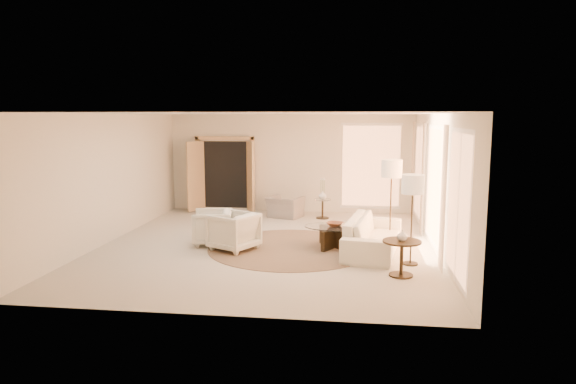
# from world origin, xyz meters

# --- Properties ---
(room) EXTENTS (7.04, 8.04, 2.83)m
(room) POSITION_xyz_m (0.00, 0.00, 1.40)
(room) COLOR beige
(room) RESTS_ON ground
(windows_right) EXTENTS (0.10, 6.40, 2.40)m
(windows_right) POSITION_xyz_m (3.45, 0.10, 1.35)
(windows_right) COLOR #FDA265
(windows_right) RESTS_ON room
(window_back_corner) EXTENTS (1.70, 0.10, 2.40)m
(window_back_corner) POSITION_xyz_m (2.30, 3.95, 1.35)
(window_back_corner) COLOR #FDA265
(window_back_corner) RESTS_ON room
(curtains_right) EXTENTS (0.06, 5.20, 2.60)m
(curtains_right) POSITION_xyz_m (3.40, 1.00, 1.30)
(curtains_right) COLOR #C9B092
(curtains_right) RESTS_ON room
(french_doors) EXTENTS (1.95, 0.66, 2.16)m
(french_doors) POSITION_xyz_m (-1.90, 3.82, 1.07)
(french_doors) COLOR tan
(french_doors) RESTS_ON room
(area_rug) EXTENTS (4.41, 4.41, 0.01)m
(area_rug) POSITION_xyz_m (0.53, -0.22, 0.01)
(area_rug) COLOR #463223
(area_rug) RESTS_ON room
(sofa) EXTENTS (1.33, 2.54, 0.71)m
(sofa) POSITION_xyz_m (2.24, -0.26, 0.35)
(sofa) COLOR white
(sofa) RESTS_ON room
(armchair_left) EXTENTS (0.89, 0.93, 0.83)m
(armchair_left) POSITION_xyz_m (-1.18, -0.10, 0.41)
(armchair_left) COLOR white
(armchair_left) RESTS_ON room
(armchair_right) EXTENTS (1.08, 1.11, 0.86)m
(armchair_right) POSITION_xyz_m (-0.62, -0.50, 0.43)
(armchair_right) COLOR white
(armchair_right) RESTS_ON room
(accent_chair) EXTENTS (1.01, 0.82, 0.77)m
(accent_chair) POSITION_xyz_m (-0.03, 3.06, 0.38)
(accent_chair) COLOR gray
(accent_chair) RESTS_ON room
(coffee_table) EXTENTS (1.40, 1.40, 0.47)m
(coffee_table) POSITION_xyz_m (1.45, -0.07, 0.29)
(coffee_table) COLOR black
(coffee_table) RESTS_ON room
(end_table) EXTENTS (0.66, 0.66, 0.63)m
(end_table) POSITION_xyz_m (2.67, -1.85, 0.43)
(end_table) COLOR black
(end_table) RESTS_ON room
(side_table) EXTENTS (0.46, 0.46, 0.53)m
(side_table) POSITION_xyz_m (1.00, 3.04, 0.32)
(side_table) COLOR black
(side_table) RESTS_ON room
(floor_lamp_near) EXTENTS (0.44, 0.44, 1.83)m
(floor_lamp_near) POSITION_xyz_m (2.62, 0.46, 1.56)
(floor_lamp_near) COLOR black
(floor_lamp_near) RESTS_ON room
(floor_lamp_far) EXTENTS (0.41, 0.41, 1.69)m
(floor_lamp_far) POSITION_xyz_m (2.90, -1.12, 1.44)
(floor_lamp_far) COLOR black
(floor_lamp_far) RESTS_ON room
(bowl) EXTENTS (0.43, 0.43, 0.08)m
(bowl) POSITION_xyz_m (1.45, -0.07, 0.51)
(bowl) COLOR brown
(bowl) RESTS_ON coffee_table
(end_vase) EXTENTS (0.23, 0.23, 0.19)m
(end_vase) POSITION_xyz_m (2.67, -1.85, 0.72)
(end_vase) COLOR white
(end_vase) RESTS_ON end_table
(side_vase) EXTENTS (0.28, 0.28, 0.22)m
(side_vase) POSITION_xyz_m (1.00, 3.04, 0.64)
(side_vase) COLOR white
(side_vase) RESTS_ON side_table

